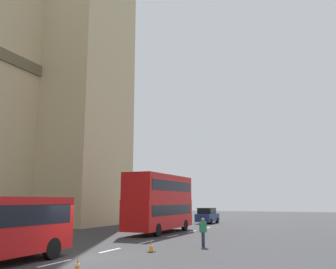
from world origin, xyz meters
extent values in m
plane|color=#333335|center=(0.00, 0.00, 0.00)|extent=(160.00, 160.00, 0.00)
cube|color=silver|center=(-1.56, 0.00, 0.01)|extent=(2.20, 0.16, 0.01)
cube|color=silver|center=(3.04, 0.00, 0.01)|extent=(2.20, 0.16, 0.01)
cube|color=silver|center=(7.64, 0.00, 0.01)|extent=(2.20, 0.16, 0.01)
cube|color=silver|center=(12.24, 0.00, 0.01)|extent=(2.20, 0.16, 0.01)
cube|color=silver|center=(16.84, 0.00, 0.01)|extent=(2.20, 0.16, 0.01)
cube|color=silver|center=(21.44, 0.00, 0.01)|extent=(2.20, 0.16, 0.01)
cube|color=#C6B284|center=(20.21, 16.00, 25.43)|extent=(10.44, 10.44, 50.87)
cylinder|color=black|center=(-0.78, 0.88, 0.50)|extent=(1.00, 0.30, 1.00)
cube|color=red|center=(14.21, 2.00, 1.60)|extent=(9.48, 2.50, 2.40)
cube|color=black|center=(14.21, 2.00, 1.95)|extent=(8.53, 2.54, 0.84)
cube|color=red|center=(14.21, 2.00, 3.85)|extent=(9.29, 2.50, 2.10)
cube|color=black|center=(14.21, 2.00, 3.95)|extent=(8.53, 2.54, 0.84)
cylinder|color=black|center=(17.24, 0.88, 0.50)|extent=(1.00, 0.30, 1.00)
cylinder|color=black|center=(11.18, 0.88, 0.50)|extent=(1.00, 0.30, 1.00)
cube|color=navy|center=(28.61, 2.15, 0.70)|extent=(4.40, 1.80, 0.90)
cube|color=black|center=(28.41, 2.15, 1.50)|extent=(2.46, 1.66, 0.70)
cylinder|color=black|center=(30.02, 1.34, 0.32)|extent=(0.64, 0.30, 0.64)
cylinder|color=black|center=(27.20, 1.34, 0.32)|extent=(0.64, 0.30, 0.64)
cone|color=orange|center=(-3.08, -2.32, 0.31)|extent=(0.28, 0.28, 0.55)
cylinder|color=white|center=(-3.08, -2.32, 0.33)|extent=(0.17, 0.17, 0.08)
cube|color=black|center=(3.32, -2.39, 0.01)|extent=(0.36, 0.36, 0.03)
cone|color=orange|center=(3.32, -2.39, 0.31)|extent=(0.28, 0.28, 0.55)
cylinder|color=white|center=(3.32, -2.39, 0.33)|extent=(0.17, 0.17, 0.08)
cylinder|color=#262D4C|center=(6.36, -4.37, 0.43)|extent=(0.16, 0.16, 0.86)
cylinder|color=#262D4C|center=(6.54, -4.27, 0.43)|extent=(0.16, 0.16, 0.86)
cube|color=#267F4C|center=(6.45, -4.32, 1.16)|extent=(0.40, 0.47, 0.60)
sphere|color=#936B4C|center=(6.45, -4.32, 1.58)|extent=(0.22, 0.22, 0.22)
camera|label=1|loc=(-15.20, -11.21, 2.74)|focal=39.19mm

